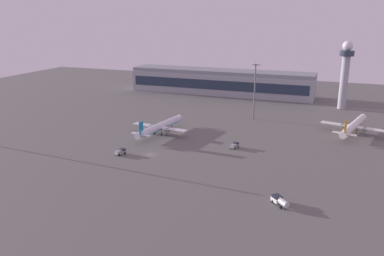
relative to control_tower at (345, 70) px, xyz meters
name	(u,v)px	position (x,y,z in m)	size (l,w,h in m)	color
ground_plane	(151,155)	(-68.29, -110.07, -22.31)	(416.00, 416.00, 0.00)	#605E5B
terminal_building	(221,82)	(-78.81, 18.40, -14.22)	(124.75, 22.40, 16.40)	#9EA3AD
control_tower	(345,70)	(0.00, 0.00, 0.00)	(8.00, 8.00, 38.63)	#A8A8B2
airplane_terminal_side	(160,127)	(-76.77, -83.43, -18.85)	(27.86, 35.68, 9.16)	silver
airplane_near_gate	(353,126)	(5.86, -51.69, -18.64)	(29.31, 37.38, 9.70)	silver
cargo_loader	(121,152)	(-79.14, -114.19, -21.13)	(3.43, 4.58, 2.25)	gray
fuel_truck	(280,201)	(-14.42, -134.95, -20.94)	(5.88, 5.99, 2.35)	white
maintenance_van	(235,145)	(-39.56, -90.69, -21.13)	(3.03, 4.52, 2.25)	gray
apron_light_east	(255,88)	(-42.51, -41.89, -5.98)	(4.80, 0.90, 28.90)	slate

